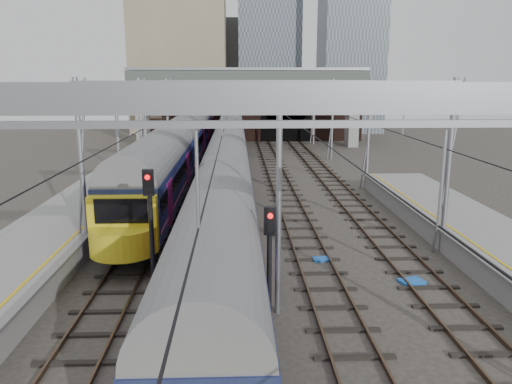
{
  "coord_description": "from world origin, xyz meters",
  "views": [
    {
      "loc": [
        -1.36,
        -13.89,
        7.89
      ],
      "look_at": [
        -0.43,
        10.4,
        2.4
      ],
      "focal_mm": 35.0,
      "sensor_mm": 36.0,
      "label": 1
    }
  ],
  "objects_px": {
    "train_second": "(185,142)",
    "signal_near_centre": "(269,260)",
    "signal_near_left": "(151,222)",
    "train_main": "(229,155)"
  },
  "relations": [
    {
      "from": "train_second",
      "to": "signal_near_left",
      "type": "distance_m",
      "value": 27.79
    },
    {
      "from": "signal_near_left",
      "to": "signal_near_centre",
      "type": "relative_size",
      "value": 1.12
    },
    {
      "from": "train_main",
      "to": "signal_near_centre",
      "type": "distance_m",
      "value": 23.71
    },
    {
      "from": "train_main",
      "to": "signal_near_left",
      "type": "bearing_deg",
      "value": -96.48
    },
    {
      "from": "train_main",
      "to": "signal_near_left",
      "type": "height_order",
      "value": "signal_near_left"
    },
    {
      "from": "train_second",
      "to": "signal_near_centre",
      "type": "bearing_deg",
      "value": -79.79
    },
    {
      "from": "train_main",
      "to": "train_second",
      "type": "relative_size",
      "value": 1.23
    },
    {
      "from": "train_second",
      "to": "signal_near_centre",
      "type": "relative_size",
      "value": 11.22
    },
    {
      "from": "train_second",
      "to": "signal_near_left",
      "type": "relative_size",
      "value": 9.99
    },
    {
      "from": "train_main",
      "to": "train_second",
      "type": "bearing_deg",
      "value": 119.23
    }
  ]
}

